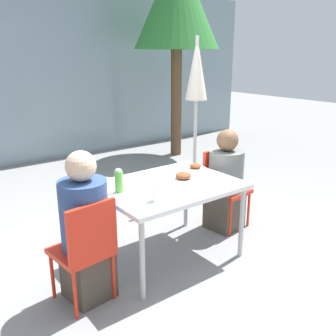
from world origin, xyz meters
The scene contains 14 objects.
ground_plane centered at (0.00, 0.00, 0.00)m, with size 24.00×24.00×0.00m, color gray.
building_facade centered at (0.00, 4.10, 1.50)m, with size 10.00×0.20×3.00m.
dining_table centered at (0.00, 0.00, 0.67)m, with size 1.23×0.94×0.73m.
chair_left centered at (-0.91, -0.19, 0.50)m, with size 0.44×0.44×0.86m.
person_left centered at (-0.87, -0.10, 0.56)m, with size 0.36×0.36×1.20m.
chair_right centered at (0.91, 0.20, 0.50)m, with size 0.45×0.45×0.86m.
person_right centered at (0.87, 0.12, 0.51)m, with size 0.38×0.38×1.11m.
closed_umbrella centered at (1.21, 1.01, 1.48)m, with size 0.36×0.36×2.06m.
plate_0 centered at (0.48, 0.18, 0.76)m, with size 0.22×0.22×0.06m.
plate_1 centered at (0.18, 0.00, 0.76)m, with size 0.28×0.28×0.07m.
bottle centered at (-0.45, 0.09, 0.83)m, with size 0.07×0.07×0.20m.
drinking_cup centered at (-0.33, -0.26, 0.78)m, with size 0.07×0.07×0.10m.
salad_bowl centered at (-0.51, 0.32, 0.76)m, with size 0.17×0.17×0.05m.
tree_behind_left centered at (2.40, 2.91, 2.70)m, with size 1.50×1.50×3.56m.
Camera 1 is at (-1.92, -2.53, 1.87)m, focal length 40.00 mm.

